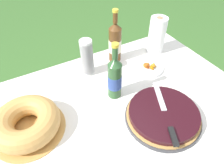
{
  "coord_description": "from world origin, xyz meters",
  "views": [
    {
      "loc": [
        -0.23,
        -0.54,
        1.47
      ],
      "look_at": [
        0.14,
        0.13,
        0.73
      ],
      "focal_mm": 32.0,
      "sensor_mm": 36.0,
      "label": 1
    }
  ],
  "objects_px": {
    "cup_stack": "(87,58)",
    "snack_plate_near": "(148,67)",
    "cider_bottle_green": "(115,78)",
    "paper_towel_roll": "(157,35)",
    "bundt_cake": "(26,123)",
    "serving_knife": "(166,115)",
    "berry_tart": "(163,115)",
    "cider_bottle_amber": "(115,42)"
  },
  "relations": [
    {
      "from": "cup_stack",
      "to": "snack_plate_near",
      "type": "height_order",
      "value": "cup_stack"
    },
    {
      "from": "cider_bottle_green",
      "to": "paper_towel_roll",
      "type": "bearing_deg",
      "value": 27.13
    },
    {
      "from": "bundt_cake",
      "to": "snack_plate_near",
      "type": "height_order",
      "value": "bundt_cake"
    },
    {
      "from": "serving_knife",
      "to": "cider_bottle_green",
      "type": "height_order",
      "value": "cider_bottle_green"
    },
    {
      "from": "berry_tart",
      "to": "paper_towel_roll",
      "type": "xyz_separation_m",
      "value": [
        0.33,
        0.48,
        0.09
      ]
    },
    {
      "from": "serving_knife",
      "to": "berry_tart",
      "type": "bearing_deg",
      "value": -0.0
    },
    {
      "from": "serving_knife",
      "to": "cider_bottle_green",
      "type": "distance_m",
      "value": 0.31
    },
    {
      "from": "cider_bottle_green",
      "to": "cider_bottle_amber",
      "type": "height_order",
      "value": "cider_bottle_amber"
    },
    {
      "from": "berry_tart",
      "to": "paper_towel_roll",
      "type": "distance_m",
      "value": 0.59
    },
    {
      "from": "snack_plate_near",
      "to": "paper_towel_roll",
      "type": "relative_size",
      "value": 0.81
    },
    {
      "from": "serving_knife",
      "to": "paper_towel_roll",
      "type": "bearing_deg",
      "value": -8.67
    },
    {
      "from": "bundt_cake",
      "to": "cider_bottle_amber",
      "type": "distance_m",
      "value": 0.68
    },
    {
      "from": "bundt_cake",
      "to": "cider_bottle_amber",
      "type": "relative_size",
      "value": 0.99
    },
    {
      "from": "bundt_cake",
      "to": "cider_bottle_amber",
      "type": "bearing_deg",
      "value": 24.44
    },
    {
      "from": "berry_tart",
      "to": "cup_stack",
      "type": "distance_m",
      "value": 0.53
    },
    {
      "from": "bundt_cake",
      "to": "cup_stack",
      "type": "bearing_deg",
      "value": 30.19
    },
    {
      "from": "serving_knife",
      "to": "cider_bottle_green",
      "type": "bearing_deg",
      "value": 46.56
    },
    {
      "from": "snack_plate_near",
      "to": "paper_towel_roll",
      "type": "height_order",
      "value": "paper_towel_roll"
    },
    {
      "from": "berry_tart",
      "to": "snack_plate_near",
      "type": "bearing_deg",
      "value": 63.63
    },
    {
      "from": "berry_tart",
      "to": "serving_knife",
      "type": "distance_m",
      "value": 0.05
    },
    {
      "from": "cup_stack",
      "to": "snack_plate_near",
      "type": "distance_m",
      "value": 0.39
    },
    {
      "from": "snack_plate_near",
      "to": "bundt_cake",
      "type": "bearing_deg",
      "value": -172.74
    },
    {
      "from": "berry_tart",
      "to": "cider_bottle_amber",
      "type": "height_order",
      "value": "cider_bottle_amber"
    },
    {
      "from": "berry_tart",
      "to": "cider_bottle_amber",
      "type": "bearing_deg",
      "value": 86.02
    },
    {
      "from": "serving_knife",
      "to": "bundt_cake",
      "type": "xyz_separation_m",
      "value": [
        -0.57,
        0.28,
        -0.01
      ]
    },
    {
      "from": "snack_plate_near",
      "to": "paper_towel_roll",
      "type": "distance_m",
      "value": 0.23
    },
    {
      "from": "berry_tart",
      "to": "snack_plate_near",
      "type": "height_order",
      "value": "same"
    },
    {
      "from": "bundt_cake",
      "to": "cider_bottle_green",
      "type": "distance_m",
      "value": 0.46
    },
    {
      "from": "bundt_cake",
      "to": "cup_stack",
      "type": "distance_m",
      "value": 0.48
    },
    {
      "from": "berry_tart",
      "to": "cider_bottle_green",
      "type": "bearing_deg",
      "value": 115.96
    },
    {
      "from": "cider_bottle_amber",
      "to": "paper_towel_roll",
      "type": "distance_m",
      "value": 0.29
    },
    {
      "from": "serving_knife",
      "to": "snack_plate_near",
      "type": "xyz_separation_m",
      "value": [
        0.18,
        0.37,
        -0.05
      ]
    },
    {
      "from": "berry_tart",
      "to": "cider_bottle_amber",
      "type": "relative_size",
      "value": 1.08
    },
    {
      "from": "serving_knife",
      "to": "snack_plate_near",
      "type": "distance_m",
      "value": 0.42
    },
    {
      "from": "berry_tart",
      "to": "cup_stack",
      "type": "relative_size",
      "value": 1.6
    },
    {
      "from": "snack_plate_near",
      "to": "berry_tart",
      "type": "bearing_deg",
      "value": -116.37
    },
    {
      "from": "bundt_cake",
      "to": "berry_tart",
      "type": "bearing_deg",
      "value": -23.47
    },
    {
      "from": "cup_stack",
      "to": "paper_towel_roll",
      "type": "bearing_deg",
      "value": -0.57
    },
    {
      "from": "berry_tart",
      "to": "cider_bottle_green",
      "type": "relative_size",
      "value": 1.13
    },
    {
      "from": "cup_stack",
      "to": "cider_bottle_green",
      "type": "relative_size",
      "value": 0.71
    },
    {
      "from": "cup_stack",
      "to": "paper_towel_roll",
      "type": "xyz_separation_m",
      "value": [
        0.5,
        -0.01,
        0.01
      ]
    },
    {
      "from": "bundt_cake",
      "to": "paper_towel_roll",
      "type": "bearing_deg",
      "value": 14.39
    }
  ]
}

